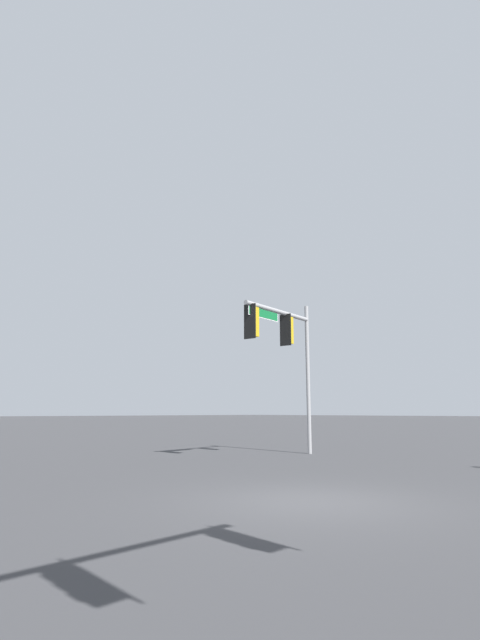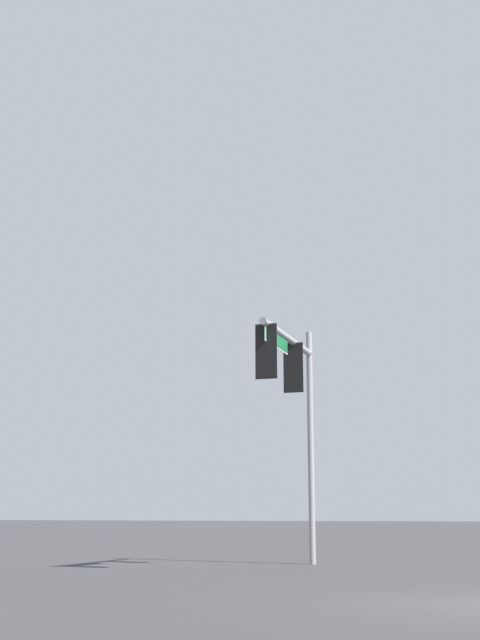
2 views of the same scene
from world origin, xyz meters
TOP-DOWN VIEW (x-y plane):
  - ground_plane at (0.00, 0.00)m, footprint 400.00×400.00m
  - signal_pole_near at (-6.89, -6.80)m, footprint 4.50×1.03m

SIDE VIEW (x-z plane):
  - ground_plane at x=0.00m, z-range 0.00..0.00m
  - signal_pole_near at x=-6.89m, z-range 1.53..7.79m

